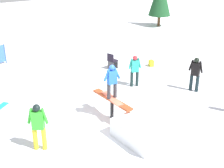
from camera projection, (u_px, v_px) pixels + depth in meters
name	position (u px, v px, depth m)	size (l,w,h in m)	color
ground_plane	(112.00, 118.00, 12.07)	(60.00, 60.00, 0.00)	white
rail_feature	(112.00, 102.00, 11.79)	(2.16, 0.54, 0.84)	black
snow_kicker_ramp	(144.00, 131.00, 10.64)	(1.80, 1.50, 0.65)	white
main_rider_on_rail	(112.00, 82.00, 11.47)	(1.35, 0.69, 1.35)	#F36E54
bystander_black	(195.00, 72.00, 13.99)	(0.63, 0.40, 1.61)	black
bystander_teal	(135.00, 69.00, 14.51)	(0.29, 0.63, 1.52)	#182828
bystander_green	(38.00, 125.00, 9.85)	(0.43, 0.63, 1.64)	gold
folding_chair	(112.00, 61.00, 16.79)	(0.56, 0.56, 0.88)	#3F3F44
backpack_on_snow	(151.00, 63.00, 17.25)	(0.30, 0.22, 0.34)	yellow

